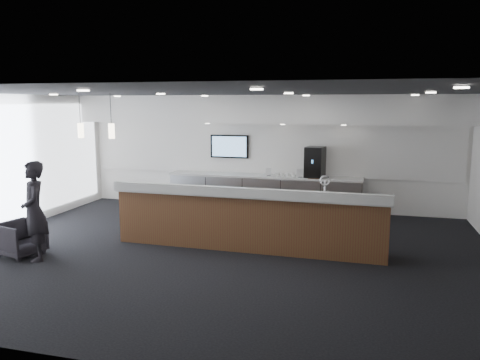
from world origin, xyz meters
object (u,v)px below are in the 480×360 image
(service_counter, at_px, (248,219))
(coffee_machine, at_px, (315,162))
(armchair, at_px, (21,239))
(lounge_guest, at_px, (34,211))

(service_counter, bearing_deg, coffee_machine, 74.69)
(service_counter, height_order, armchair, service_counter)
(coffee_machine, height_order, armchair, coffee_machine)
(service_counter, relative_size, lounge_guest, 2.97)
(lounge_guest, bearing_deg, armchair, -148.45)
(armchair, bearing_deg, lounge_guest, -92.50)
(service_counter, relative_size, coffee_machine, 6.91)
(coffee_machine, bearing_deg, lounge_guest, -122.85)
(armchair, xyz_separation_m, lounge_guest, (0.43, -0.12, 0.57))
(service_counter, distance_m, armchair, 4.26)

